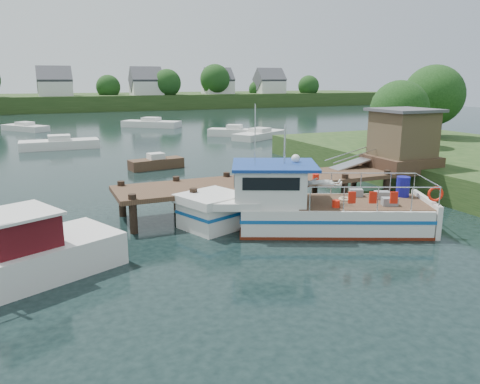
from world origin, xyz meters
name	(u,v)px	position (x,y,z in m)	size (l,w,h in m)	color
ground_plane	(247,210)	(0.00, 0.00, 0.00)	(160.00, 160.00, 0.00)	black
far_shore	(81,99)	(0.01, 82.37, 2.10)	(140.00, 42.55, 9.22)	#2E471D
dock	(363,154)	(6.51, 0.01, 2.24)	(16.60, 3.00, 4.78)	#493323
lobster_boat	(301,207)	(0.89, -3.37, 0.92)	(10.11, 6.36, 5.05)	silver
moored_rowboat	(156,163)	(-1.43, 12.01, 0.39)	(3.81, 1.82, 1.06)	#493323
moored_far	(151,124)	(4.69, 40.33, 0.46)	(7.27, 6.53, 1.25)	silver
moored_a	(60,144)	(-7.02, 24.62, 0.45)	(6.60, 2.33, 1.21)	silver
moored_b	(234,132)	(10.71, 27.20, 0.45)	(5.61, 4.75, 1.23)	silver
moored_c	(260,135)	(12.37, 24.33, 0.40)	(7.05, 5.54, 1.08)	silver
moored_d	(25,127)	(-10.03, 41.93, 0.39)	(5.44, 6.25, 1.06)	silver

